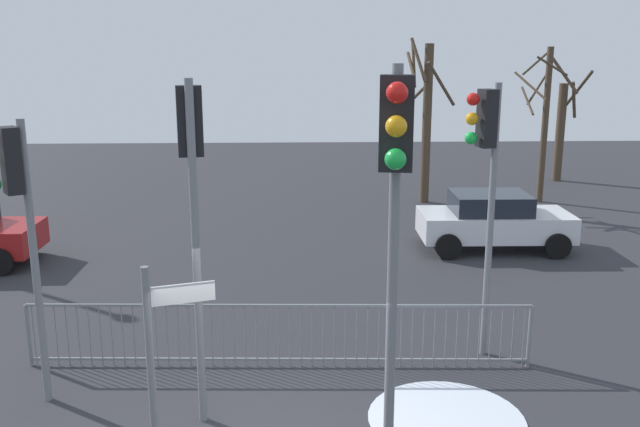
{
  "coord_description": "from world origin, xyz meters",
  "views": [
    {
      "loc": [
        0.29,
        -7.74,
        5.02
      ],
      "look_at": [
        0.72,
        3.83,
        2.23
      ],
      "focal_mm": 38.34,
      "sensor_mm": 36.0,
      "label": 1
    }
  ],
  "objects_px": {
    "traffic_light_mid_right": "(394,202)",
    "traffic_light_mid_left": "(486,160)",
    "traffic_light_rear_left": "(17,201)",
    "bare_tree_centre": "(562,126)",
    "direction_sign_post": "(157,370)",
    "traffic_light_rear_right": "(192,176)",
    "bare_tree_right": "(426,117)",
    "bare_tree_left": "(543,120)",
    "car_white_trailing": "(493,220)"
  },
  "relations": [
    {
      "from": "traffic_light_mid_right",
      "to": "traffic_light_mid_left",
      "type": "distance_m",
      "value": 4.63
    },
    {
      "from": "traffic_light_rear_left",
      "to": "bare_tree_centre",
      "type": "xyz_separation_m",
      "value": [
        14.1,
        16.84,
        -0.89
      ]
    },
    {
      "from": "traffic_light_mid_right",
      "to": "bare_tree_centre",
      "type": "bearing_deg",
      "value": -106.85
    },
    {
      "from": "direction_sign_post",
      "to": "bare_tree_centre",
      "type": "xyz_separation_m",
      "value": [
        11.87,
        19.01,
        0.57
      ]
    },
    {
      "from": "traffic_light_rear_right",
      "to": "bare_tree_right",
      "type": "bearing_deg",
      "value": 56.33
    },
    {
      "from": "traffic_light_rear_left",
      "to": "direction_sign_post",
      "type": "bearing_deg",
      "value": -168.36
    },
    {
      "from": "bare_tree_left",
      "to": "bare_tree_centre",
      "type": "relative_size",
      "value": 1.06
    },
    {
      "from": "bare_tree_centre",
      "to": "traffic_light_mid_right",
      "type": "bearing_deg",
      "value": -115.51
    },
    {
      "from": "traffic_light_mid_left",
      "to": "bare_tree_left",
      "type": "bearing_deg",
      "value": -34.71
    },
    {
      "from": "bare_tree_left",
      "to": "bare_tree_centre",
      "type": "xyz_separation_m",
      "value": [
        2.12,
        3.76,
        -0.63
      ]
    },
    {
      "from": "bare_tree_right",
      "to": "traffic_light_rear_right",
      "type": "bearing_deg",
      "value": -112.54
    },
    {
      "from": "car_white_trailing",
      "to": "bare_tree_centre",
      "type": "bearing_deg",
      "value": 61.51
    },
    {
      "from": "traffic_light_mid_left",
      "to": "direction_sign_post",
      "type": "relative_size",
      "value": 1.64
    },
    {
      "from": "traffic_light_mid_right",
      "to": "bare_tree_left",
      "type": "distance_m",
      "value": 17.45
    },
    {
      "from": "bare_tree_centre",
      "to": "bare_tree_right",
      "type": "height_order",
      "value": "bare_tree_right"
    },
    {
      "from": "traffic_light_rear_right",
      "to": "traffic_light_mid_left",
      "type": "distance_m",
      "value": 4.7
    },
    {
      "from": "bare_tree_centre",
      "to": "bare_tree_right",
      "type": "relative_size",
      "value": 0.89
    },
    {
      "from": "direction_sign_post",
      "to": "bare_tree_left",
      "type": "height_order",
      "value": "bare_tree_left"
    },
    {
      "from": "bare_tree_right",
      "to": "traffic_light_mid_left",
      "type": "bearing_deg",
      "value": -96.26
    },
    {
      "from": "bare_tree_left",
      "to": "bare_tree_right",
      "type": "bearing_deg",
      "value": 178.9
    },
    {
      "from": "traffic_light_mid_left",
      "to": "bare_tree_centre",
      "type": "height_order",
      "value": "bare_tree_centre"
    },
    {
      "from": "traffic_light_rear_left",
      "to": "bare_tree_left",
      "type": "bearing_deg",
      "value": -76.72
    },
    {
      "from": "direction_sign_post",
      "to": "car_white_trailing",
      "type": "distance_m",
      "value": 11.8
    },
    {
      "from": "traffic_light_mid_right",
      "to": "bare_tree_left",
      "type": "relative_size",
      "value": 0.96
    },
    {
      "from": "direction_sign_post",
      "to": "bare_tree_centre",
      "type": "distance_m",
      "value": 22.41
    },
    {
      "from": "bare_tree_centre",
      "to": "car_white_trailing",
      "type": "bearing_deg",
      "value": -119.55
    },
    {
      "from": "bare_tree_left",
      "to": "bare_tree_right",
      "type": "xyz_separation_m",
      "value": [
        -3.89,
        0.07,
        0.1
      ]
    },
    {
      "from": "traffic_light_mid_right",
      "to": "bare_tree_right",
      "type": "distance_m",
      "value": 16.29
    },
    {
      "from": "car_white_trailing",
      "to": "bare_tree_left",
      "type": "bearing_deg",
      "value": 61.43
    },
    {
      "from": "traffic_light_mid_left",
      "to": "bare_tree_centre",
      "type": "xyz_separation_m",
      "value": [
        7.31,
        15.47,
        -1.18
      ]
    },
    {
      "from": "direction_sign_post",
      "to": "bare_tree_centre",
      "type": "height_order",
      "value": "bare_tree_centre"
    },
    {
      "from": "bare_tree_left",
      "to": "bare_tree_centre",
      "type": "bearing_deg",
      "value": 60.57
    },
    {
      "from": "traffic_light_mid_right",
      "to": "traffic_light_mid_left",
      "type": "bearing_deg",
      "value": -107.73
    },
    {
      "from": "traffic_light_rear_right",
      "to": "traffic_light_mid_left",
      "type": "xyz_separation_m",
      "value": [
        4.35,
        1.8,
        -0.11
      ]
    },
    {
      "from": "bare_tree_centre",
      "to": "traffic_light_mid_left",
      "type": "bearing_deg",
      "value": -115.27
    },
    {
      "from": "traffic_light_mid_left",
      "to": "traffic_light_rear_left",
      "type": "bearing_deg",
      "value": 90.56
    },
    {
      "from": "direction_sign_post",
      "to": "bare_tree_centre",
      "type": "bearing_deg",
      "value": 40.87
    },
    {
      "from": "direction_sign_post",
      "to": "bare_tree_left",
      "type": "relative_size",
      "value": 0.54
    },
    {
      "from": "bare_tree_left",
      "to": "bare_tree_centre",
      "type": "distance_m",
      "value": 4.36
    },
    {
      "from": "direction_sign_post",
      "to": "car_white_trailing",
      "type": "xyz_separation_m",
      "value": [
        6.62,
        9.74,
        -0.79
      ]
    },
    {
      "from": "bare_tree_centre",
      "to": "bare_tree_right",
      "type": "distance_m",
      "value": 7.09
    },
    {
      "from": "traffic_light_mid_left",
      "to": "car_white_trailing",
      "type": "xyz_separation_m",
      "value": [
        2.05,
        6.21,
        -2.55
      ]
    },
    {
      "from": "traffic_light_rear_right",
      "to": "car_white_trailing",
      "type": "distance_m",
      "value": 10.59
    },
    {
      "from": "traffic_light_rear_left",
      "to": "bare_tree_centre",
      "type": "relative_size",
      "value": 0.86
    },
    {
      "from": "traffic_light_mid_right",
      "to": "bare_tree_right",
      "type": "height_order",
      "value": "bare_tree_right"
    },
    {
      "from": "traffic_light_mid_right",
      "to": "traffic_light_rear_right",
      "type": "height_order",
      "value": "traffic_light_mid_right"
    },
    {
      "from": "traffic_light_rear_left",
      "to": "bare_tree_left",
      "type": "xyz_separation_m",
      "value": [
        11.98,
        13.09,
        -0.26
      ]
    },
    {
      "from": "traffic_light_rear_right",
      "to": "bare_tree_centre",
      "type": "height_order",
      "value": "bare_tree_centre"
    },
    {
      "from": "car_white_trailing",
      "to": "bare_tree_centre",
      "type": "distance_m",
      "value": 10.74
    },
    {
      "from": "traffic_light_mid_right",
      "to": "direction_sign_post",
      "type": "relative_size",
      "value": 1.77
    }
  ]
}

